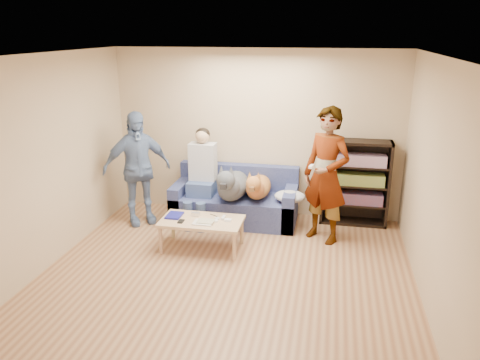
% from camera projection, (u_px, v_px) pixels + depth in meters
% --- Properties ---
extents(ground, '(5.00, 5.00, 0.00)m').
position_uv_depth(ground, '(220.00, 290.00, 5.38)').
color(ground, '#8F5C3C').
rests_on(ground, ground).
extents(ceiling, '(5.00, 5.00, 0.00)m').
position_uv_depth(ceiling, '(216.00, 57.00, 4.58)').
color(ceiling, white).
rests_on(ceiling, ground).
extents(wall_back, '(4.50, 0.00, 4.50)m').
position_uv_depth(wall_back, '(256.00, 134.00, 7.31)').
color(wall_back, tan).
rests_on(wall_back, ground).
extents(wall_front, '(4.50, 0.00, 4.50)m').
position_uv_depth(wall_front, '(112.00, 318.00, 2.65)').
color(wall_front, tan).
rests_on(wall_front, ground).
extents(wall_left, '(0.00, 5.00, 5.00)m').
position_uv_depth(wall_left, '(29.00, 171.00, 5.40)').
color(wall_left, tan).
rests_on(wall_left, ground).
extents(wall_right, '(0.00, 5.00, 5.00)m').
position_uv_depth(wall_right, '(442.00, 197.00, 4.56)').
color(wall_right, tan).
rests_on(wall_right, ground).
extents(blanket, '(0.45, 0.38, 0.16)m').
position_uv_depth(blanket, '(290.00, 196.00, 6.90)').
color(blanket, silver).
rests_on(blanket, sofa).
extents(person_standing_right, '(0.83, 0.75, 1.90)m').
position_uv_depth(person_standing_right, '(326.00, 176.00, 6.40)').
color(person_standing_right, gray).
rests_on(person_standing_right, ground).
extents(person_standing_left, '(1.07, 0.95, 1.73)m').
position_uv_depth(person_standing_left, '(137.00, 168.00, 7.01)').
color(person_standing_left, '#6F90B3').
rests_on(person_standing_left, ground).
extents(held_controller, '(0.07, 0.13, 0.03)m').
position_uv_depth(held_controller, '(311.00, 166.00, 6.20)').
color(held_controller, white).
rests_on(held_controller, person_standing_right).
extents(notebook_blue, '(0.20, 0.26, 0.03)m').
position_uv_depth(notebook_blue, '(174.00, 215.00, 6.39)').
color(notebook_blue, navy).
rests_on(notebook_blue, coffee_table).
extents(papers, '(0.26, 0.20, 0.02)m').
position_uv_depth(papers, '(203.00, 222.00, 6.17)').
color(papers, silver).
rests_on(papers, coffee_table).
extents(magazine, '(0.22, 0.17, 0.01)m').
position_uv_depth(magazine, '(206.00, 221.00, 6.18)').
color(magazine, '#B2AC8E').
rests_on(magazine, coffee_table).
extents(camera_silver, '(0.11, 0.06, 0.05)m').
position_uv_depth(camera_silver, '(196.00, 214.00, 6.40)').
color(camera_silver, silver).
rests_on(camera_silver, coffee_table).
extents(controller_a, '(0.04, 0.13, 0.03)m').
position_uv_depth(controller_a, '(224.00, 218.00, 6.31)').
color(controller_a, silver).
rests_on(controller_a, coffee_table).
extents(controller_b, '(0.09, 0.06, 0.03)m').
position_uv_depth(controller_b, '(228.00, 220.00, 6.22)').
color(controller_b, white).
rests_on(controller_b, coffee_table).
extents(headphone_cup_a, '(0.07, 0.07, 0.02)m').
position_uv_depth(headphone_cup_a, '(216.00, 221.00, 6.22)').
color(headphone_cup_a, white).
rests_on(headphone_cup_a, coffee_table).
extents(headphone_cup_b, '(0.07, 0.07, 0.02)m').
position_uv_depth(headphone_cup_b, '(217.00, 219.00, 6.29)').
color(headphone_cup_b, silver).
rests_on(headphone_cup_b, coffee_table).
extents(pen_orange, '(0.13, 0.06, 0.01)m').
position_uv_depth(pen_orange, '(197.00, 224.00, 6.13)').
color(pen_orange, '#D95B1E').
rests_on(pen_orange, coffee_table).
extents(pen_black, '(0.13, 0.08, 0.01)m').
position_uv_depth(pen_black, '(214.00, 215.00, 6.42)').
color(pen_black, black).
rests_on(pen_black, coffee_table).
extents(wallet, '(0.07, 0.12, 0.02)m').
position_uv_depth(wallet, '(181.00, 221.00, 6.21)').
color(wallet, black).
rests_on(wallet, coffee_table).
extents(sofa, '(1.90, 0.85, 0.82)m').
position_uv_depth(sofa, '(236.00, 202.00, 7.30)').
color(sofa, '#515B93').
rests_on(sofa, ground).
extents(person_seated, '(0.40, 0.73, 1.47)m').
position_uv_depth(person_seated, '(201.00, 173.00, 7.12)').
color(person_seated, '#3E4C8A').
rests_on(person_seated, sofa).
extents(dog_gray, '(0.44, 1.26, 0.64)m').
position_uv_depth(dog_gray, '(232.00, 185.00, 6.94)').
color(dog_gray, '#474A51').
rests_on(dog_gray, sofa).
extents(dog_tan, '(0.36, 1.14, 0.52)m').
position_uv_depth(dog_tan, '(258.00, 187.00, 6.99)').
color(dog_tan, '#B16636').
rests_on(dog_tan, sofa).
extents(coffee_table, '(1.10, 0.60, 0.42)m').
position_uv_depth(coffee_table, '(202.00, 223.00, 6.29)').
color(coffee_table, '#D6AA84').
rests_on(coffee_table, ground).
extents(bookshelf, '(1.00, 0.34, 1.30)m').
position_uv_depth(bookshelf, '(355.00, 181.00, 7.06)').
color(bookshelf, black).
rests_on(bookshelf, ground).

